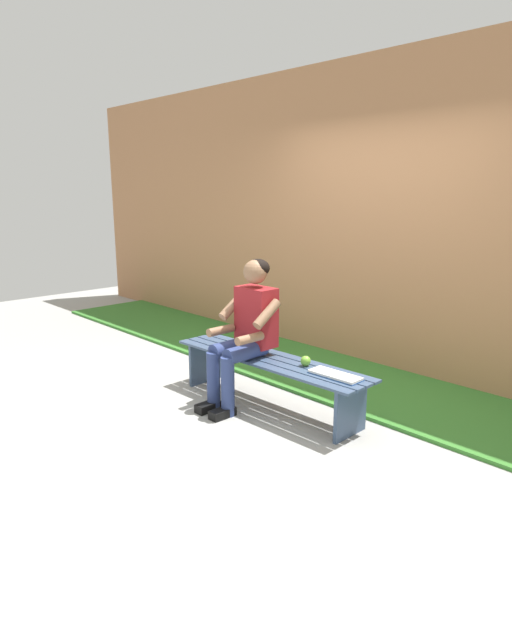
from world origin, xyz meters
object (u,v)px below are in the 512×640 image
bench_near (269,369)px  book_open (335,375)px  apple (306,361)px  person_seated (246,327)px

bench_near → book_open: size_ratio=4.56×
apple → book_open: apple is taller
bench_near → person_seated: 0.39m
apple → book_open: bearing=174.6°
apple → bench_near: bearing=10.9°
apple → book_open: size_ratio=0.20×
person_seated → book_open: (-0.84, -0.13, -0.24)m
bench_near → person_seated: size_ratio=1.55×
person_seated → apple: person_seated is taller
book_open → person_seated: bearing=7.4°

